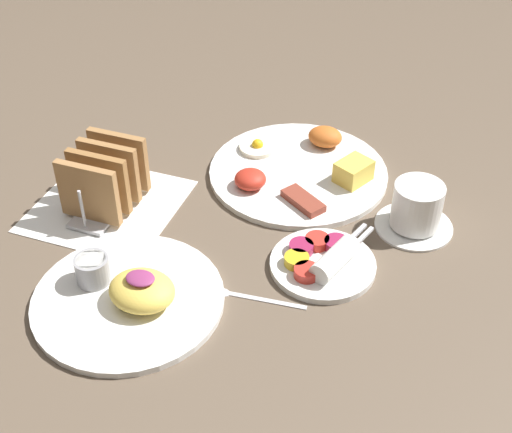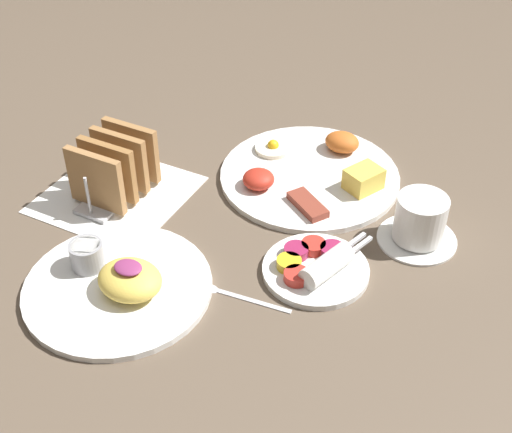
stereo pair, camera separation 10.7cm
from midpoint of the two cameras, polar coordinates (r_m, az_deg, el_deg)
ground_plane at (r=1.09m, az=-0.23°, el=-1.17°), size 3.00×3.00×0.00m
napkin_flat at (r=1.18m, az=-8.43°, el=1.80°), size 0.22×0.22×0.00m
plate_breakfast at (r=1.20m, az=7.03°, el=3.37°), size 0.30×0.30×0.05m
plate_condiments at (r=1.02m, az=7.83°, el=-4.10°), size 0.15×0.16×0.04m
plate_foreground at (r=1.00m, az=-7.97°, el=-5.35°), size 0.26×0.26×0.06m
toast_rack at (r=1.15m, az=-8.66°, el=3.79°), size 0.10×0.15×0.10m
coffee_cup at (r=1.09m, az=15.74°, el=-0.52°), size 0.12×0.12×0.08m
teaspoon at (r=0.99m, az=1.17°, el=-6.31°), size 0.13×0.02×0.01m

